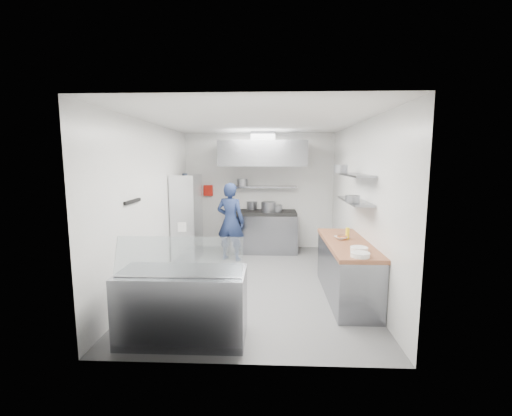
{
  "coord_description": "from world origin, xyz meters",
  "views": [
    {
      "loc": [
        0.27,
        -5.86,
        2.16
      ],
      "look_at": [
        0.0,
        0.6,
        1.25
      ],
      "focal_mm": 24.0,
      "sensor_mm": 36.0,
      "label": 1
    }
  ],
  "objects_px": {
    "chef": "(230,222)",
    "wire_rack": "(187,217)",
    "display_case": "(183,306)",
    "gas_range": "(263,233)"
  },
  "relations": [
    {
      "from": "chef",
      "to": "display_case",
      "type": "xyz_separation_m",
      "value": [
        -0.19,
        -3.35,
        -0.42
      ]
    },
    {
      "from": "chef",
      "to": "display_case",
      "type": "relative_size",
      "value": 1.12
    },
    {
      "from": "gas_range",
      "to": "wire_rack",
      "type": "distance_m",
      "value": 1.84
    },
    {
      "from": "chef",
      "to": "display_case",
      "type": "distance_m",
      "value": 3.38
    },
    {
      "from": "chef",
      "to": "display_case",
      "type": "bearing_deg",
      "value": 102.79
    },
    {
      "from": "wire_rack",
      "to": "display_case",
      "type": "distance_m",
      "value": 3.5
    },
    {
      "from": "chef",
      "to": "wire_rack",
      "type": "relative_size",
      "value": 0.91
    },
    {
      "from": "gas_range",
      "to": "chef",
      "type": "bearing_deg",
      "value": -132.35
    },
    {
      "from": "chef",
      "to": "wire_rack",
      "type": "bearing_deg",
      "value": 14.21
    },
    {
      "from": "display_case",
      "to": "chef",
      "type": "bearing_deg",
      "value": 86.79
    }
  ]
}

